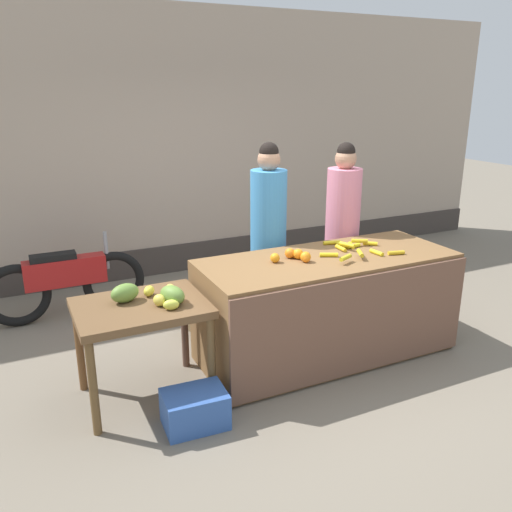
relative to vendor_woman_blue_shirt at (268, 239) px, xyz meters
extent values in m
plane|color=#756B5B|center=(-0.13, -0.69, -0.92)|extent=(24.00, 24.00, 0.00)
cube|color=tan|center=(-0.13, 2.13, 0.69)|extent=(9.49, 0.20, 3.23)
cube|color=#3F3833|center=(-0.13, 2.02, -0.74)|extent=(9.49, 0.04, 0.36)
cube|color=brown|center=(0.23, -0.69, -0.47)|extent=(2.23, 0.88, 0.91)
cube|color=brown|center=(0.23, -1.14, -0.47)|extent=(2.23, 0.03, 0.85)
cube|color=brown|center=(-1.41, -0.69, -0.18)|extent=(0.95, 0.73, 0.06)
cylinder|color=brown|center=(-1.83, -1.00, -0.56)|extent=(0.06, 0.06, 0.71)
cylinder|color=brown|center=(-0.98, -1.00, -0.56)|extent=(0.06, 0.06, 0.71)
cylinder|color=brown|center=(-1.83, -0.37, -0.56)|extent=(0.06, 0.06, 0.71)
cylinder|color=brown|center=(-0.98, -0.37, -0.56)|extent=(0.06, 0.06, 0.71)
cylinder|color=yellow|center=(0.64, -0.81, 0.01)|extent=(0.05, 0.15, 0.04)
cylinder|color=yellow|center=(0.57, -0.54, 0.01)|extent=(0.08, 0.13, 0.04)
cylinder|color=gold|center=(0.79, -0.89, 0.01)|extent=(0.15, 0.07, 0.04)
cylinder|color=yellow|center=(0.23, -0.69, 0.01)|extent=(0.15, 0.10, 0.04)
cylinder|color=gold|center=(0.76, -0.56, 0.01)|extent=(0.12, 0.11, 0.04)
cylinder|color=gold|center=(0.50, -0.51, 0.01)|extent=(0.08, 0.14, 0.04)
cylinder|color=yellow|center=(0.58, -0.56, 0.01)|extent=(0.14, 0.05, 0.04)
cylinder|color=gold|center=(0.43, -0.58, 0.01)|extent=(0.04, 0.15, 0.04)
cylinder|color=gold|center=(0.46, -0.39, 0.01)|extent=(0.16, 0.07, 0.04)
cylinder|color=gold|center=(0.26, -0.89, 0.04)|extent=(0.15, 0.09, 0.04)
cylinder|color=gold|center=(0.66, -0.54, 0.04)|extent=(0.14, 0.11, 0.04)
cylinder|color=yellow|center=(0.48, -0.59, 0.04)|extent=(0.09, 0.15, 0.04)
cylinder|color=gold|center=(0.44, -0.84, 0.04)|extent=(0.09, 0.15, 0.04)
sphere|color=orange|center=(-0.09, -0.57, 0.03)|extent=(0.09, 0.09, 0.09)
sphere|color=orange|center=(-0.02, -0.74, 0.03)|extent=(0.07, 0.07, 0.07)
sphere|color=orange|center=(-0.26, -0.63, 0.03)|extent=(0.08, 0.08, 0.08)
sphere|color=orange|center=(-0.04, -0.62, 0.03)|extent=(0.09, 0.09, 0.09)
sphere|color=orange|center=(-0.05, -0.58, 0.02)|extent=(0.07, 0.07, 0.07)
sphere|color=orange|center=(-0.02, -0.72, 0.03)|extent=(0.09, 0.09, 0.09)
ellipsoid|color=#E6E046|center=(-1.14, -0.77, -0.10)|extent=(0.11, 0.14, 0.09)
ellipsoid|color=#D2D948|center=(-1.23, -0.89, -0.11)|extent=(0.13, 0.10, 0.08)
ellipsoid|color=#D9CB4A|center=(-1.15, -0.60, -0.11)|extent=(0.09, 0.12, 0.08)
ellipsoid|color=#DDC746|center=(-1.29, -0.78, -0.10)|extent=(0.12, 0.13, 0.09)
ellipsoid|color=yellow|center=(-1.30, -0.56, -0.11)|extent=(0.13, 0.13, 0.08)
ellipsoid|color=olive|center=(-1.19, -0.79, -0.08)|extent=(0.22, 0.26, 0.14)
ellipsoid|color=olive|center=(-1.49, -0.60, -0.08)|extent=(0.25, 0.20, 0.14)
cylinder|color=#33333D|center=(0.00, 0.00, -0.57)|extent=(0.29, 0.29, 0.71)
cylinder|color=#3F8CCC|center=(0.00, 0.00, 0.22)|extent=(0.34, 0.34, 0.87)
sphere|color=tan|center=(0.00, 0.00, 0.75)|extent=(0.21, 0.21, 0.21)
sphere|color=black|center=(0.00, 0.00, 0.82)|extent=(0.18, 0.18, 0.18)
cylinder|color=#33333D|center=(0.81, -0.04, -0.57)|extent=(0.29, 0.29, 0.69)
cylinder|color=pink|center=(0.81, -0.04, 0.20)|extent=(0.34, 0.34, 0.85)
sphere|color=tan|center=(0.81, -0.04, 0.71)|extent=(0.21, 0.21, 0.21)
sphere|color=black|center=(0.81, -0.04, 0.78)|extent=(0.18, 0.18, 0.18)
torus|color=black|center=(-1.28, 1.11, -0.60)|extent=(0.65, 0.09, 0.65)
torus|color=black|center=(-2.23, 1.11, -0.60)|extent=(0.65, 0.09, 0.65)
cube|color=#A51919|center=(-1.75, 1.11, -0.42)|extent=(0.80, 0.18, 0.28)
cube|color=black|center=(-1.85, 1.11, -0.26)|extent=(0.44, 0.16, 0.08)
cylinder|color=gray|center=(-1.33, 1.11, -0.25)|extent=(0.04, 0.04, 0.40)
cube|color=#3359A5|center=(-1.19, -1.21, -0.79)|extent=(0.46, 0.35, 0.26)
ellipsoid|color=tan|center=(-0.68, 0.16, -0.65)|extent=(0.47, 0.46, 0.55)
camera|label=1|loc=(-2.19, -4.29, 1.38)|focal=37.02mm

